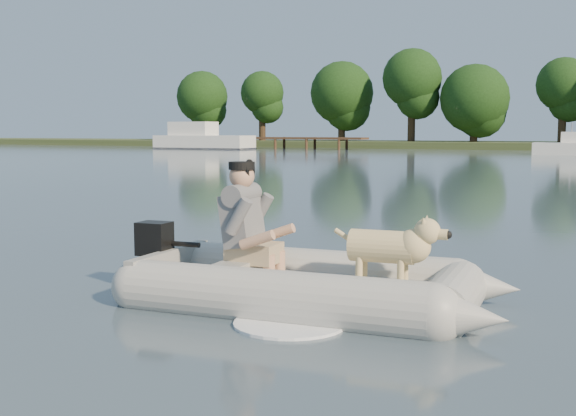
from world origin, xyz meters
The scene contains 8 objects.
water centered at (0.00, 0.00, 0.00)m, with size 160.00×160.00×0.00m, color slate.
dock centered at (-26.00, 52.00, 0.52)m, with size 18.00×2.00×1.04m, color #4C331E, non-canonical shape.
dinghy centered at (0.89, 0.64, 0.61)m, with size 4.61×2.96×1.42m, color #ADADA8, non-canonical shape.
man centered at (0.17, 0.65, 0.80)m, with size 0.74×0.64×1.10m, color slate, non-canonical shape.
dog centered at (1.55, 0.74, 0.53)m, with size 0.96×0.34×0.64m, color #D2B579, non-canonical shape.
outboard_motor centered at (-0.81, 0.53, 0.32)m, with size 0.42×0.30×0.81m, color black, non-canonical shape.
cabin_cruiser centered at (-30.68, 48.50, 1.19)m, with size 9.11×3.25×2.82m, color white, non-canonical shape.
motorboat centered at (-0.16, 45.82, 1.02)m, with size 5.33×2.05×2.25m, color white, non-canonical shape.
Camera 1 is at (3.58, -5.43, 1.63)m, focal length 45.00 mm.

